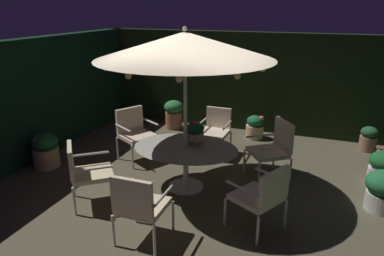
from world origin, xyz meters
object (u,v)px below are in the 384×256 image
patio_chair_southwest (135,130)px  potted_plant_right_far (45,150)px  patio_umbrella (185,46)px  patio_chair_southeast (274,146)px  centerpiece_planter (195,131)px  patio_chair_east (263,194)px  patio_chair_north (85,170)px  potted_plant_front_corner (384,168)px  potted_plant_right_near (255,127)px  potted_plant_back_center (384,189)px  potted_plant_back_left (174,113)px  potted_plant_left_far (368,138)px  patio_chair_northeast (139,203)px  patio_dining_table (186,154)px  patio_chair_south (216,128)px

patio_chair_southwest → potted_plant_right_far: patio_chair_southwest is taller
patio_umbrella → patio_chair_southeast: (1.28, 0.92, -1.74)m
centerpiece_planter → patio_chair_east: 1.61m
patio_chair_north → potted_plant_front_corner: patio_chair_north is taller
potted_plant_right_near → potted_plant_back_center: bearing=-45.1°
patio_chair_southwest → potted_plant_right_near: bearing=44.6°
centerpiece_planter → patio_umbrella: bearing=-124.3°
centerpiece_planter → potted_plant_right_near: centerpiece_planter is taller
potted_plant_back_left → potted_plant_left_far: potted_plant_back_left is taller
patio_chair_southeast → potted_plant_back_left: patio_chair_southeast is taller
potted_plant_right_far → patio_chair_southeast: bearing=14.8°
potted_plant_back_left → potted_plant_right_far: size_ratio=1.05×
patio_chair_northeast → patio_chair_east: 1.60m
patio_chair_north → centerpiece_planter: bearing=40.7°
patio_chair_southeast → potted_plant_back_left: size_ratio=1.46×
centerpiece_planter → patio_chair_southwest: 1.64m
patio_chair_north → potted_plant_left_far: patio_chair_north is taller
patio_chair_northeast → potted_plant_back_center: (2.96, 1.94, -0.24)m
patio_chair_southwest → patio_dining_table: bearing=-29.7°
potted_plant_right_near → patio_chair_southeast: bearing=-69.9°
patio_chair_east → patio_chair_southwest: size_ratio=0.94×
patio_dining_table → potted_plant_back_left: patio_dining_table is taller
patio_chair_north → patio_chair_northeast: (1.22, -0.58, 0.01)m
patio_chair_northeast → patio_chair_southeast: size_ratio=0.97×
potted_plant_back_center → potted_plant_right_far: 5.72m
potted_plant_right_near → patio_chair_east: bearing=-77.8°
patio_umbrella → potted_plant_back_left: bearing=116.7°
patio_chair_southeast → patio_chair_southwest: (-2.64, -0.15, 0.02)m
patio_dining_table → potted_plant_back_center: patio_dining_table is taller
patio_chair_east → potted_plant_back_left: 4.46m
potted_plant_back_center → potted_plant_right_near: (-2.34, 2.35, -0.06)m
potted_plant_back_center → potted_plant_back_left: potted_plant_back_left is taller
centerpiece_planter → potted_plant_left_far: 3.97m
patio_umbrella → potted_plant_front_corner: bearing=21.7°
patio_chair_south → potted_plant_back_center: bearing=-22.1°
patio_chair_east → potted_plant_left_far: bearing=65.9°
patio_umbrella → patio_chair_southeast: bearing=35.8°
patio_chair_south → patio_chair_north: bearing=-116.3°
patio_chair_east → potted_plant_back_left: bearing=128.2°
patio_chair_east → patio_chair_northeast: bearing=-149.4°
centerpiece_planter → patio_chair_north: centerpiece_planter is taller
potted_plant_right_far → potted_plant_right_near: 4.42m
patio_umbrella → potted_plant_back_center: patio_umbrella is taller
potted_plant_back_left → potted_plant_front_corner: potted_plant_back_left is taller
centerpiece_planter → patio_chair_north: (-1.33, -1.14, -0.39)m
patio_chair_southeast → potted_plant_right_near: (-0.66, 1.81, -0.31)m
patio_dining_table → potted_plant_left_far: patio_dining_table is taller
centerpiece_planter → potted_plant_right_far: size_ratio=0.60×
centerpiece_planter → patio_chair_southeast: centerpiece_planter is taller
patio_chair_north → patio_chair_southwest: 1.77m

